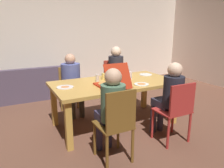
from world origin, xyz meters
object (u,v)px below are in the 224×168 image
Objects in this scene: drinking_glass_1 at (130,75)px; drinking_glass_3 at (103,76)px; chair_0 at (114,80)px; drinking_glass_0 at (97,78)px; plate_0 at (65,87)px; person_1 at (111,106)px; chair_2 at (70,88)px; person_2 at (72,79)px; chair_1 at (117,123)px; person_3 at (169,95)px; plate_1 at (146,75)px; dining_table at (115,87)px; drinking_glass_2 at (124,75)px; person_0 at (117,72)px; couch at (32,87)px; pizza_box_0 at (111,83)px; plate_2 at (141,84)px; chair_3 at (176,109)px.

drinking_glass_3 is at bearing 157.83° from drinking_glass_1.
chair_0 is 1.12m from drinking_glass_0.
drinking_glass_3 reaches higher than plate_0.
chair_0 is 2.05m from person_1.
chair_2 reaches higher than plate_0.
drinking_glass_0 is (0.25, -0.65, 0.13)m from person_2.
person_3 is at bearing 10.96° from chair_1.
person_3 reaches higher than drinking_glass_1.
person_1 is 1.33× the size of chair_2.
plate_1 is at bearing -29.79° from chair_2.
dining_table is 0.93m from person_3.
plate_1 is (1.62, 0.17, -0.00)m from plate_0.
drinking_glass_1 is 0.11m from drinking_glass_2.
person_0 is 1.91m from person_1.
person_3 is (0.98, 0.19, 0.16)m from chair_1.
plate_0 is (-0.34, -0.77, 0.08)m from person_2.
drinking_glass_1 is 0.07× the size of couch.
person_3 is 10.25× the size of drinking_glass_3.
drinking_glass_0 is at bearing 98.63° from pizza_box_0.
person_2 is 8.79× the size of drinking_glass_1.
person_0 is 5.44× the size of plate_2.
drinking_glass_0 is at bearing -68.83° from person_2.
pizza_box_0 is (-0.19, -0.23, 0.14)m from dining_table.
person_0 is 2.23× the size of pizza_box_0.
drinking_glass_1 is (-0.15, -0.90, 0.30)m from chair_0.
person_2 is 1.42m from plate_1.
person_2 is (0.00, 1.80, 0.16)m from chair_1.
chair_1 reaches higher than plate_2.
chair_0 is at bearing 90.00° from chair_3.
person_3 is 0.88m from drinking_glass_1.
drinking_glass_3 reaches higher than dining_table.
chair_3 is (0.98, -0.12, -0.17)m from person_1.
drinking_glass_0 is (0.25, 1.15, 0.29)m from chair_1.
chair_3 reaches higher than couch.
pizza_box_0 is (0.31, 0.61, 0.11)m from person_1.
drinking_glass_1 is at bearing -46.68° from chair_2.
chair_0 is 0.75× the size of person_0.
drinking_glass_2 is (-0.21, -0.81, 0.29)m from chair_0.
chair_1 is 1.21m from drinking_glass_0.
pizza_box_0 is (0.31, 0.76, 0.28)m from chair_1.
plate_2 is (0.79, -1.16, 0.08)m from person_2.
chair_1 is at bearing -90.00° from person_1.
dining_table is 0.84m from plate_0.
couch is (-0.59, 1.24, -0.20)m from chair_2.
plate_1 is 1.02× the size of plate_2.
person_0 is 1.43× the size of chair_2.
plate_2 is 1.75× the size of drinking_glass_1.
plate_1 is at bearing 75.61° from chair_3.
drinking_glass_0 reaches higher than drinking_glass_3.
person_1 is 1.30× the size of chair_3.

